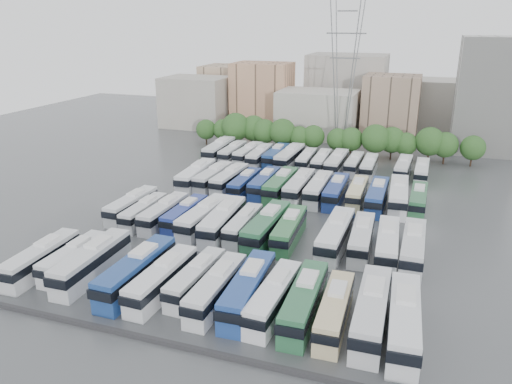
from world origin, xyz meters
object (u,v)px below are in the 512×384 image
(bus_r1_s0, at_px, (132,205))
(bus_r3_s9, at_px, (354,164))
(bus_r0_s0, at_px, (41,258))
(bus_r2_s13, at_px, (418,200))
(bus_r2_s7, at_px, (299,187))
(bus_r3_s13, at_px, (422,171))
(bus_r1_s8, at_px, (289,230))
(bus_r2_s10, at_px, (357,192))
(bus_r0_s11, at_px, (335,310))
(bus_r3_s12, at_px, (403,168))
(bus_r3_s4, at_px, (276,156))
(bus_r0_s10, at_px, (304,301))
(bus_r1_s1, at_px, (144,212))
(bus_r3_s5, at_px, (290,157))
(bus_r0_s13, at_px, (404,321))
(bus_r0_s6, at_px, (196,278))
(bus_r2_s11, at_px, (377,196))
(bus_r2_s8, at_px, (318,189))
(bus_r3_s3, at_px, (260,156))
(bus_r0_s7, at_px, (216,288))
(bus_r0_s8, at_px, (248,289))
(bus_r0_s12, at_px, (371,311))
(bus_r0_s2, at_px, (92,262))
(bus_r2_s5, at_px, (264,183))
(bus_r0_s4, at_px, (137,271))
(bus_r0_s5, at_px, (162,279))
(bus_r1_s7, at_px, (267,227))
(bus_r1_s3, at_px, (185,214))
(bus_r3_s6, at_px, (306,160))
(bus_r3_s0, at_px, (219,150))
(bus_r2_s3, at_px, (230,179))
(bus_r1_s5, at_px, (223,221))
(bus_r2_s4, at_px, (245,184))
(bus_r3_s8, at_px, (336,163))
(bus_r0_s1, at_px, (73,257))
(bus_r2_s1, at_px, (196,176))
(bus_r2_s6, at_px, (281,185))
(bus_r1_s12, at_px, (387,244))
(bus_r3_s7, at_px, (321,161))
(bus_r3_s10, at_px, (369,166))
(bus_r2_s12, at_px, (398,196))
(bus_r3_s1, at_px, (233,152))
(bus_r1_s13, at_px, (413,247))
(bus_r1_s11, at_px, (362,238))
(bus_r3_s2, at_px, (248,154))
(bus_r1_s4, at_px, (204,217))

(bus_r1_s0, relative_size, bus_r3_s9, 1.07)
(bus_r0_s0, bearing_deg, bus_r2_s13, 39.25)
(bus_r2_s7, xyz_separation_m, bus_r3_s13, (19.90, 17.39, -0.24))
(bus_r1_s8, bearing_deg, bus_r2_s10, 68.55)
(bus_r0_s11, distance_m, bus_r3_s12, 54.78)
(bus_r1_s8, relative_size, bus_r3_s4, 1.01)
(bus_r2_s13, bearing_deg, bus_r0_s10, -104.67)
(bus_r1_s1, distance_m, bus_r3_s5, 38.78)
(bus_r0_s13, bearing_deg, bus_r0_s6, 173.34)
(bus_r2_s11, bearing_deg, bus_r3_s4, 140.65)
(bus_r2_s8, height_order, bus_r3_s3, bus_r2_s8)
(bus_r0_s7, relative_size, bus_r0_s8, 0.92)
(bus_r0_s12, bearing_deg, bus_r2_s13, 83.83)
(bus_r1_s1, bearing_deg, bus_r0_s2, -79.61)
(bus_r2_s5, bearing_deg, bus_r0_s13, -54.88)
(bus_r2_s7, bearing_deg, bus_r0_s4, -105.22)
(bus_r0_s5, xyz_separation_m, bus_r1_s7, (6.66, 17.72, 0.18))
(bus_r1_s3, bearing_deg, bus_r2_s10, 39.72)
(bus_r0_s7, relative_size, bus_r0_s10, 0.94)
(bus_r3_s6, bearing_deg, bus_r3_s0, 178.24)
(bus_r0_s11, distance_m, bus_r2_s3, 45.14)
(bus_r0_s7, distance_m, bus_r1_s5, 18.74)
(bus_r0_s11, relative_size, bus_r2_s8, 0.94)
(bus_r2_s4, bearing_deg, bus_r0_s6, -78.66)
(bus_r0_s8, bearing_deg, bus_r0_s0, -179.92)
(bus_r3_s8, bearing_deg, bus_r3_s0, 177.36)
(bus_r0_s1, relative_size, bus_r2_s1, 0.82)
(bus_r1_s5, bearing_deg, bus_r2_s6, 77.37)
(bus_r3_s5, xyz_separation_m, bus_r3_s13, (26.60, -0.50, -0.31))
(bus_r3_s4, distance_m, bus_r3_s8, 13.41)
(bus_r0_s13, distance_m, bus_r2_s10, 38.57)
(bus_r3_s3, bearing_deg, bus_r2_s13, -28.51)
(bus_r1_s12, xyz_separation_m, bus_r2_s8, (-13.34, 18.98, -0.01))
(bus_r0_s13, bearing_deg, bus_r3_s12, 90.71)
(bus_r0_s6, bearing_deg, bus_r0_s4, -166.54)
(bus_r2_s5, bearing_deg, bus_r3_s9, 53.99)
(bus_r2_s3, xyz_separation_m, bus_r3_s0, (-10.02, 18.53, 0.18))
(bus_r3_s7, relative_size, bus_r3_s10, 1.02)
(bus_r3_s6, distance_m, bus_r3_s12, 19.65)
(bus_r0_s4, relative_size, bus_r1_s7, 1.00)
(bus_r2_s12, bearing_deg, bus_r3_s1, 150.99)
(bus_r0_s10, xyz_separation_m, bus_r2_s10, (0.10, 36.86, -0.21))
(bus_r1_s13, bearing_deg, bus_r1_s11, 171.65)
(bus_r3_s4, bearing_deg, bus_r1_s8, -70.17)
(bus_r0_s4, bearing_deg, bus_r2_s1, 105.97)
(bus_r0_s12, distance_m, bus_r2_s12, 36.38)
(bus_r3_s2, distance_m, bus_r3_s7, 16.44)
(bus_r3_s9, bearing_deg, bus_r3_s10, -16.15)
(bus_r0_s4, relative_size, bus_r1_s12, 1.08)
(bus_r1_s4, height_order, bus_r1_s11, bus_r1_s4)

